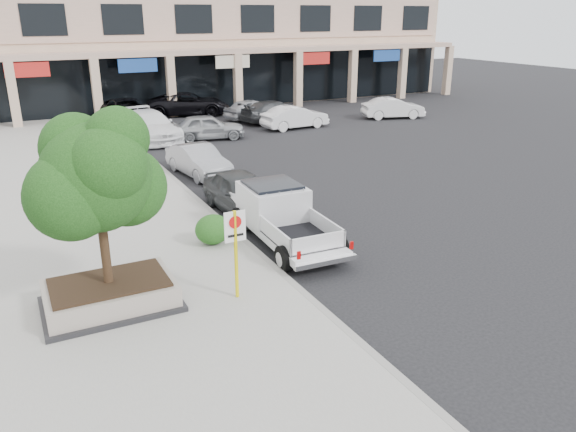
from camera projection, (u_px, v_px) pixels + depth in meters
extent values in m
plane|color=black|center=(339.00, 274.00, 15.77)|extent=(120.00, 120.00, 0.00)
cube|color=gray|center=(100.00, 234.00, 18.43)|extent=(8.00, 52.00, 0.15)
cube|color=gray|center=(214.00, 215.00, 20.11)|extent=(0.20, 52.00, 0.15)
cube|color=tan|center=(205.00, 44.00, 46.14)|extent=(40.00, 10.00, 9.00)
cube|color=tan|center=(233.00, 51.00, 41.09)|extent=(40.00, 2.20, 0.35)
cube|color=tan|center=(448.00, 70.00, 49.64)|extent=(0.55, 0.55, 4.20)
cube|color=black|center=(229.00, 81.00, 42.76)|extent=(39.20, 0.08, 3.90)
cube|color=black|center=(112.00, 304.00, 13.70)|extent=(3.20, 2.20, 0.12)
cube|color=gray|center=(110.00, 293.00, 13.59)|extent=(3.00, 2.00, 0.50)
cube|color=black|center=(109.00, 282.00, 13.50)|extent=(2.70, 1.70, 0.06)
cylinder|color=black|center=(104.00, 239.00, 13.11)|extent=(0.22, 0.22, 2.20)
sphere|color=black|center=(96.00, 177.00, 12.60)|extent=(2.50, 2.50, 2.50)
sphere|color=black|center=(127.00, 187.00, 13.29)|extent=(1.90, 1.90, 1.90)
sphere|color=black|center=(76.00, 148.00, 12.69)|extent=(1.60, 1.60, 1.60)
cylinder|color=yellow|center=(236.00, 255.00, 13.80)|extent=(0.09, 0.09, 2.30)
cube|color=white|center=(235.00, 227.00, 13.54)|extent=(0.55, 0.03, 0.78)
cylinder|color=red|center=(235.00, 222.00, 13.48)|extent=(0.32, 0.02, 0.32)
ellipsoid|color=#1A4714|center=(213.00, 229.00, 17.30)|extent=(1.10, 0.99, 0.93)
imported|color=#2F3234|center=(243.00, 193.00, 20.33)|extent=(1.89, 4.46, 1.51)
imported|color=gray|center=(198.00, 161.00, 25.09)|extent=(2.00, 4.31, 1.37)
imported|color=white|center=(150.00, 126.00, 32.06)|extent=(2.94, 5.88, 1.64)
imported|color=black|center=(128.00, 112.00, 36.52)|extent=(3.33, 6.20, 1.66)
imported|color=#9CA0A4|center=(208.00, 127.00, 32.29)|extent=(4.49, 2.49, 1.44)
imported|color=silver|center=(295.00, 117.00, 35.40)|extent=(4.43, 1.87, 1.42)
imported|color=#292B2D|center=(276.00, 111.00, 37.38)|extent=(5.15, 2.67, 1.43)
imported|color=black|center=(188.00, 104.00, 39.96)|extent=(6.29, 4.31, 1.60)
imported|color=#AAACB2|center=(251.00, 109.00, 38.50)|extent=(4.41, 2.95, 1.40)
imported|color=silver|center=(393.00, 108.00, 38.82)|extent=(4.50, 2.63, 1.40)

